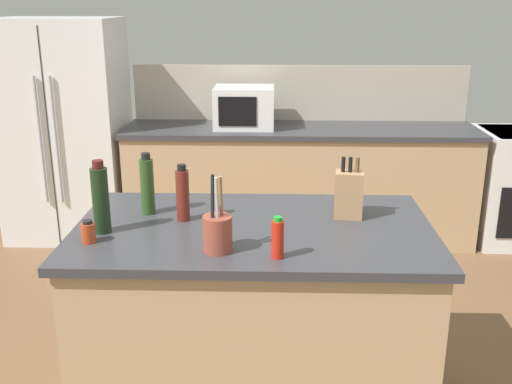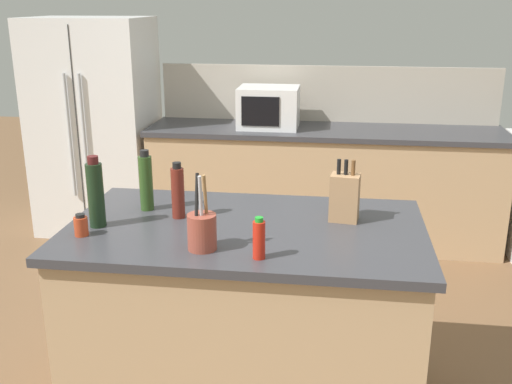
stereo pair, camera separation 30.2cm
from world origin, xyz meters
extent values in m
cube|color=tan|center=(0.30, 2.20, 0.45)|extent=(2.79, 0.62, 0.90)
cube|color=#38383D|center=(0.30, 2.20, 0.92)|extent=(2.83, 0.66, 0.04)
cube|color=#B2A899|center=(0.30, 2.52, 1.17)|extent=(2.79, 0.03, 0.46)
cube|color=tan|center=(0.00, 0.00, 0.45)|extent=(1.56, 0.89, 0.90)
cube|color=#38383D|center=(0.00, 0.00, 0.92)|extent=(1.62, 0.95, 0.04)
cube|color=white|center=(-1.63, 2.25, 0.89)|extent=(0.95, 0.72, 1.78)
cube|color=#2D2D2D|center=(-1.63, 1.89, 0.89)|extent=(0.01, 0.00, 1.70)
cylinder|color=#ADB2B7|center=(-1.69, 1.87, 0.89)|extent=(0.02, 0.02, 0.98)
cylinder|color=#ADB2B7|center=(-1.57, 1.87, 0.89)|extent=(0.02, 0.02, 0.98)
cube|color=white|center=(-0.15, 2.20, 1.10)|extent=(0.47, 0.38, 0.32)
cube|color=black|center=(-0.19, 2.01, 1.10)|extent=(0.29, 0.01, 0.23)
cube|color=#A87C54|center=(0.44, 0.14, 1.05)|extent=(0.14, 0.12, 0.22)
cylinder|color=black|center=(0.41, 0.14, 1.20)|extent=(0.02, 0.02, 0.07)
cylinder|color=black|center=(0.44, 0.14, 1.20)|extent=(0.02, 0.02, 0.07)
cylinder|color=brown|center=(0.47, 0.13, 1.20)|extent=(0.02, 0.02, 0.07)
cylinder|color=brown|center=(-0.14, -0.28, 1.02)|extent=(0.12, 0.12, 0.15)
cylinder|color=olive|center=(-0.12, -0.27, 1.17)|extent=(0.01, 0.05, 0.18)
cylinder|color=black|center=(-0.15, -0.28, 1.17)|extent=(0.01, 0.05, 0.18)
cylinder|color=#B2B2B7|center=(-0.13, -0.30, 1.17)|extent=(0.01, 0.03, 0.18)
cylinder|color=red|center=(0.11, -0.34, 1.02)|extent=(0.05, 0.05, 0.15)
cylinder|color=green|center=(0.11, -0.34, 1.10)|extent=(0.03, 0.03, 0.02)
cylinder|color=#2D4C1E|center=(-0.51, 0.16, 1.07)|extent=(0.07, 0.07, 0.27)
cylinder|color=black|center=(-0.51, 0.16, 1.22)|extent=(0.04, 0.04, 0.03)
cylinder|color=maroon|center=(-0.33, 0.07, 1.06)|extent=(0.06, 0.06, 0.24)
cylinder|color=black|center=(-0.33, 0.07, 1.19)|extent=(0.04, 0.04, 0.03)
cylinder|color=black|center=(-0.66, -0.09, 1.09)|extent=(0.07, 0.07, 0.29)
cylinder|color=#4C1919|center=(-0.66, -0.09, 1.25)|extent=(0.05, 0.05, 0.03)
cylinder|color=#B73D1E|center=(-0.69, -0.21, 0.98)|extent=(0.06, 0.06, 0.08)
cylinder|color=black|center=(-0.69, -0.21, 1.03)|extent=(0.04, 0.04, 0.02)
camera|label=1|loc=(0.09, -2.53, 1.92)|focal=42.00mm
camera|label=2|loc=(0.39, -2.50, 1.92)|focal=42.00mm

